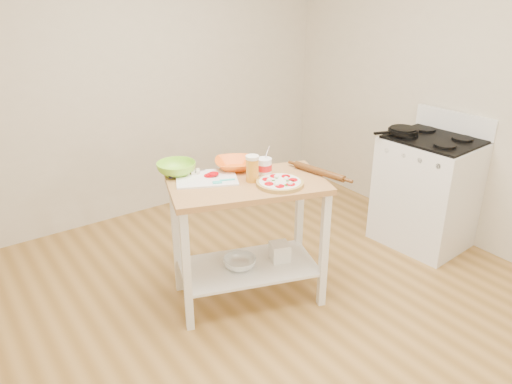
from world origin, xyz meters
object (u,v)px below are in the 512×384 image
object	(u,v)px
knife	(182,175)
shelf_bin	(280,252)
beer_pint	(252,168)
yogurt_tub	(264,167)
skillet	(402,131)
prep_island	(248,217)
shelf_glass_bowl	(240,263)
orange_bowl	(235,164)
gas_stove	(427,191)
pizza	(280,183)
rolling_pin	(319,172)
spatula	(223,181)
green_bowl	(176,168)
cutting_board	(206,178)

from	to	relation	value
knife	shelf_bin	xyz separation A→B (m)	(0.54, -0.39, -0.59)
beer_pint	yogurt_tub	size ratio (longest dim) A/B	0.81
knife	skillet	bearing A→B (deg)	-5.77
prep_island	shelf_glass_bowl	distance (m)	0.35
knife	yogurt_tub	world-z (taller)	yogurt_tub
prep_island	skillet	size ratio (longest dim) A/B	3.06
prep_island	knife	xyz separation A→B (m)	(-0.31, 0.33, 0.28)
orange_bowl	yogurt_tub	xyz separation A→B (m)	(0.09, -0.22, 0.03)
gas_stove	beer_pint	distance (m)	1.75
pizza	shelf_glass_bowl	distance (m)	0.68
pizza	rolling_pin	xyz separation A→B (m)	(0.32, -0.02, 0.01)
skillet	shelf_glass_bowl	distance (m)	1.74
prep_island	shelf_bin	world-z (taller)	prep_island
shelf_glass_bowl	rolling_pin	bearing A→B (deg)	-20.00
beer_pint	skillet	bearing A→B (deg)	0.56
prep_island	rolling_pin	bearing A→B (deg)	-20.80
yogurt_tub	spatula	bearing A→B (deg)	171.04
prep_island	beer_pint	distance (m)	0.35
knife	orange_bowl	bearing A→B (deg)	-7.77
orange_bowl	spatula	bearing A→B (deg)	-140.18
gas_stove	green_bowl	size ratio (longest dim) A/B	4.17
pizza	rolling_pin	bearing A→B (deg)	-3.38
rolling_pin	shelf_bin	distance (m)	0.65
pizza	yogurt_tub	world-z (taller)	yogurt_tub
cutting_board	rolling_pin	size ratio (longest dim) A/B	1.21
prep_island	green_bowl	size ratio (longest dim) A/B	4.32
rolling_pin	yogurt_tub	bearing A→B (deg)	145.72
prep_island	knife	size ratio (longest dim) A/B	4.23
skillet	knife	distance (m)	1.88
cutting_board	shelf_bin	world-z (taller)	cutting_board
green_bowl	yogurt_tub	bearing A→B (deg)	-37.72
pizza	spatula	xyz separation A→B (m)	(-0.29, 0.24, -0.00)
skillet	green_bowl	world-z (taller)	skillet
spatula	shelf_glass_bowl	size ratio (longest dim) A/B	0.67
skillet	shelf_bin	xyz separation A→B (m)	(-1.31, -0.08, -0.65)
knife	gas_stove	bearing A→B (deg)	-10.75
shelf_bin	green_bowl	bearing A→B (deg)	139.71
skillet	rolling_pin	world-z (taller)	skillet
knife	orange_bowl	world-z (taller)	orange_bowl
pizza	green_bowl	world-z (taller)	green_bowl
cutting_board	knife	size ratio (longest dim) A/B	1.81
beer_pint	rolling_pin	distance (m)	0.47
spatula	shelf_glass_bowl	xyz separation A→B (m)	(0.08, -0.06, -0.62)
green_bowl	yogurt_tub	distance (m)	0.60
skillet	beer_pint	xyz separation A→B (m)	(-1.51, -0.01, 0.01)
knife	orange_bowl	distance (m)	0.38
rolling_pin	shelf_glass_bowl	world-z (taller)	rolling_pin
yogurt_tub	shelf_glass_bowl	world-z (taller)	yogurt_tub
orange_bowl	yogurt_tub	distance (m)	0.24
green_bowl	gas_stove	bearing A→B (deg)	-16.42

